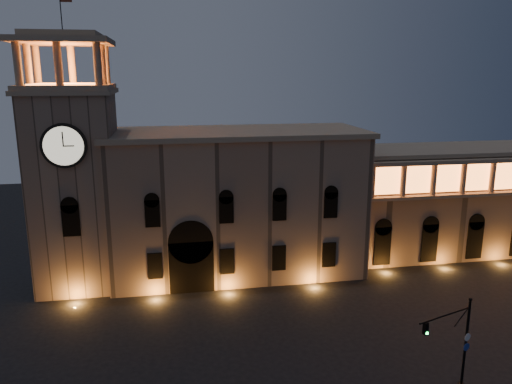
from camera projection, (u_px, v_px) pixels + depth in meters
ground at (296, 365)px, 42.53m from camera, size 160.00×160.00×0.00m
government_building at (236, 202)px, 61.13m from camera, size 30.80×12.80×17.60m
clock_tower at (75, 180)px, 56.21m from camera, size 9.80×9.80×32.40m
colonnade_wing at (478, 198)px, 69.16m from camera, size 40.60×11.50×14.50m
traffic_light at (458, 344)px, 38.10m from camera, size 5.33×2.11×7.68m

